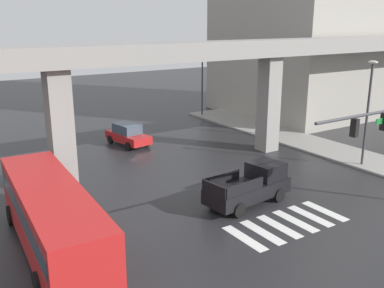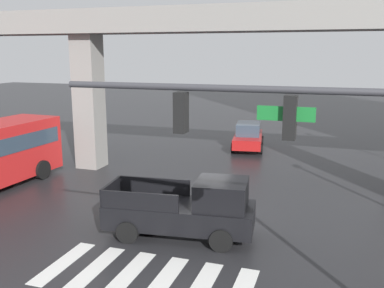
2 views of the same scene
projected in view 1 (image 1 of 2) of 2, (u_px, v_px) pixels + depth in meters
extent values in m
plane|color=#232326|center=(228.00, 193.00, 25.53)|extent=(120.00, 120.00, 0.00)
cube|color=silver|center=(244.00, 238.00, 20.17)|extent=(0.55, 2.80, 0.01)
cube|color=silver|center=(262.00, 232.00, 20.75)|extent=(0.55, 2.80, 0.01)
cube|color=silver|center=(279.00, 226.00, 21.32)|extent=(0.55, 2.80, 0.01)
cube|color=silver|center=(295.00, 221.00, 21.90)|extent=(0.55, 2.80, 0.01)
cube|color=silver|center=(310.00, 216.00, 22.47)|extent=(0.55, 2.80, 0.01)
cube|color=silver|center=(325.00, 211.00, 23.05)|extent=(0.55, 2.80, 0.01)
cube|color=gray|center=(179.00, 52.00, 27.75)|extent=(59.24, 2.24, 1.20)
cube|color=gray|center=(61.00, 132.00, 24.75)|extent=(1.30, 1.30, 7.21)
cube|color=gray|center=(269.00, 104.00, 33.04)|extent=(1.30, 1.30, 7.21)
cube|color=gray|center=(336.00, 151.00, 33.38)|extent=(4.00, 36.00, 0.15)
cube|color=black|center=(247.00, 190.00, 23.80)|extent=(5.29, 2.48, 0.80)
cube|color=black|center=(266.00, 170.00, 24.45)|extent=(1.89, 1.93, 0.90)
cube|color=#3F5160|center=(271.00, 168.00, 24.74)|extent=(0.29, 1.67, 0.77)
cube|color=black|center=(222.00, 179.00, 23.55)|extent=(2.65, 0.41, 0.60)
cube|color=black|center=(245.00, 188.00, 22.26)|extent=(2.65, 0.41, 0.60)
cube|color=black|center=(214.00, 189.00, 22.08)|extent=(0.30, 1.75, 0.60)
cylinder|color=black|center=(255.00, 186.00, 25.55)|extent=(0.79, 0.37, 0.76)
cylinder|color=black|center=(279.00, 195.00, 24.21)|extent=(0.79, 0.37, 0.76)
cylinder|color=black|center=(215.00, 199.00, 23.61)|extent=(0.79, 0.37, 0.76)
cylinder|color=black|center=(239.00, 210.00, 22.27)|extent=(0.79, 0.37, 0.76)
cube|color=red|center=(52.00, 217.00, 18.60)|extent=(3.07, 10.92, 2.70)
cube|color=#2D3D4C|center=(51.00, 207.00, 18.47)|extent=(3.08, 10.38, 0.76)
cube|color=#2D3D4C|center=(28.00, 173.00, 22.98)|extent=(2.25, 0.20, 1.49)
cylinder|color=black|center=(11.00, 215.00, 21.48)|extent=(0.40, 0.98, 0.96)
cylinder|color=black|center=(61.00, 205.00, 22.66)|extent=(0.40, 0.98, 0.96)
cylinder|color=black|center=(39.00, 284.00, 15.85)|extent=(0.40, 0.98, 0.96)
cylinder|color=black|center=(104.00, 266.00, 17.03)|extent=(0.40, 0.98, 0.96)
cube|color=red|center=(128.00, 137.00, 35.23)|extent=(2.36, 4.51, 0.64)
cube|color=#384756|center=(127.00, 128.00, 35.11)|extent=(1.80, 2.43, 0.76)
cylinder|color=black|center=(147.00, 142.00, 34.90)|extent=(0.33, 0.67, 0.64)
cylinder|color=black|center=(128.00, 146.00, 33.81)|extent=(0.33, 0.67, 0.64)
cylinder|color=black|center=(128.00, 136.00, 36.83)|extent=(0.33, 0.67, 0.64)
cylinder|color=black|center=(111.00, 139.00, 35.74)|extent=(0.33, 0.67, 0.64)
cylinder|color=#38383D|center=(379.00, 112.00, 20.32)|extent=(8.60, 0.14, 0.14)
cube|color=black|center=(384.00, 122.00, 20.72)|extent=(0.24, 0.32, 0.84)
cube|color=black|center=(355.00, 128.00, 19.57)|extent=(0.24, 0.32, 0.84)
sphere|color=red|center=(355.00, 122.00, 19.50)|extent=(0.17, 0.17, 0.17)
cube|color=#19722D|center=(383.00, 121.00, 20.66)|extent=(1.10, 0.04, 0.28)
cylinder|color=#38383D|center=(367.00, 117.00, 29.23)|extent=(0.16, 0.16, 7.00)
ellipsoid|color=beige|center=(373.00, 62.00, 28.24)|extent=(0.44, 0.70, 0.24)
cylinder|color=#38383D|center=(264.00, 96.00, 37.44)|extent=(0.16, 0.16, 7.00)
ellipsoid|color=beige|center=(266.00, 53.00, 36.45)|extent=(0.44, 0.70, 0.24)
cylinder|color=#38383D|center=(202.00, 83.00, 45.14)|extent=(0.16, 0.16, 7.00)
ellipsoid|color=beige|center=(202.00, 47.00, 44.15)|extent=(0.44, 0.70, 0.24)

